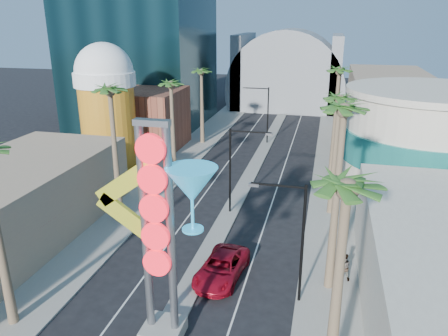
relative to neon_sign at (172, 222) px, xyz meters
The scene contains 21 objects.
sidewalk_west 34.43m from the neon_sign, 107.85° to the left, with size 5.00×100.00×0.15m, color gray.
sidewalk_east 33.97m from the neon_sign, 74.84° to the left, with size 5.00×100.00×0.15m, color gray.
median 35.79m from the neon_sign, 91.33° to the left, with size 1.60×84.00×0.15m, color gray.
brick_filler_west 39.01m from the neon_sign, 115.64° to the left, with size 10.00×10.00×8.00m, color brown.
filler_east 47.58m from the neon_sign, 71.37° to the left, with size 10.00×20.00×10.00m, color tan.
beer_mug 32.39m from the neon_sign, 123.38° to the left, with size 7.00×7.00×14.50m.
turquoise_building 32.10m from the neon_sign, 57.56° to the left, with size 16.60×16.60×10.60m.
canopy 69.11m from the neon_sign, 90.68° to the left, with size 22.00×16.00×22.00m.
neon_sign is the anchor object (origin of this frame).
streetlight_0 17.21m from the neon_sign, 90.90° to the left, with size 3.79×0.25×8.00m.
streetlight_1 41.13m from the neon_sign, 91.90° to the left, with size 3.79×0.25×8.00m.
streetlight_2 8.15m from the neon_sign, 40.46° to the left, with size 3.45×0.25×8.00m.
palm_1 16.70m from the neon_sign, 126.98° to the left, with size 2.40×2.40×12.70m.
palm_2 28.85m from the neon_sign, 109.95° to the left, with size 2.40×2.40×11.20m.
palm_3 40.31m from the neon_sign, 104.11° to the left, with size 2.40×2.40×11.20m.
palm_4 9.23m from the neon_sign, 19.89° to the right, with size 2.40×2.40×12.20m.
palm_5 11.50m from the neon_sign, 40.70° to the left, with size 2.40×2.40×13.20m.
palm_6 20.89m from the neon_sign, 66.74° to the left, with size 2.40×2.40×11.70m.
palm_7 32.29m from the neon_sign, 75.23° to the left, with size 2.40×2.40×12.70m.
red_pickup 9.26m from the neon_sign, 81.51° to the left, with size 2.70×5.86×1.63m, color #A10C1F.
pedestrian_b 13.62m from the neon_sign, 41.37° to the left, with size 0.96×0.75×1.98m, color gray.
Camera 1 is at (8.04, -15.86, 17.14)m, focal length 35.00 mm.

